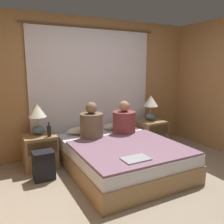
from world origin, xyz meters
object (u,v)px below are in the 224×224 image
bed (121,157)px  beer_bottle_on_left_stand (49,131)px  person_left_in_bed (92,124)px  handbag_on_floor (162,147)px  lamp_right (151,104)px  laptop_on_bed (136,159)px  backpack_on_floor (44,164)px  person_right_in_bed (124,121)px  nightstand_left (40,151)px  lamp_left (37,114)px  pillow_right (116,126)px  nightstand_right (152,134)px  pillow_left (82,130)px

bed → beer_bottle_on_left_stand: bearing=151.2°
person_left_in_bed → handbag_on_floor: (1.37, -0.15, -0.57)m
lamp_right → beer_bottle_on_left_stand: size_ratio=2.21×
laptop_on_bed → backpack_on_floor: bearing=135.5°
bed → person_right_in_bed: person_right_in_bed is taller
bed → handbag_on_floor: size_ratio=5.53×
nightstand_left → lamp_right: bearing=1.6°
lamp_left → laptop_on_bed: (0.91, -1.46, -0.40)m
beer_bottle_on_left_stand → handbag_on_floor: (2.05, -0.25, -0.52)m
lamp_left → handbag_on_floor: bearing=-11.5°
lamp_left → person_left_in_bed: 0.88m
person_left_in_bed → beer_bottle_on_left_stand: (-0.68, 0.09, -0.05)m
lamp_left → lamp_right: same height
beer_bottle_on_left_stand → pillow_right: bearing=11.4°
bed → pillow_right: pillow_right is taller
nightstand_left → backpack_on_floor: bearing=-95.5°
nightstand_left → beer_bottle_on_left_stand: (0.13, -0.13, 0.36)m
bed → nightstand_left: bearing=148.8°
nightstand_left → pillow_right: (1.46, 0.14, 0.22)m
nightstand_right → backpack_on_floor: (-2.27, -0.46, -0.03)m
handbag_on_floor → lamp_right: bearing=84.5°
person_right_in_bed → handbag_on_floor: 0.94m
bed → backpack_on_floor: bearing=169.4°
nightstand_left → laptop_on_bed: size_ratio=1.55×
laptop_on_bed → bed: bearing=74.8°
nightstand_left → handbag_on_floor: size_ratio=1.51×
pillow_right → person_right_in_bed: person_right_in_bed is taller
nightstand_left → lamp_left: (0.00, 0.06, 0.60)m
nightstand_left → backpack_on_floor: nightstand_left is taller
nightstand_left → pillow_right: size_ratio=1.01×
lamp_right → laptop_on_bed: size_ratio=1.46×
nightstand_right → lamp_right: bearing=90.0°
lamp_right → laptop_on_bed: (-1.31, -1.46, -0.40)m
pillow_left → laptop_on_bed: 1.54m
beer_bottle_on_left_stand → person_left_in_bed: bearing=-7.7°
pillow_left → person_left_in_bed: bearing=-82.7°
person_left_in_bed → person_right_in_bed: person_left_in_bed is taller
nightstand_left → backpack_on_floor: (-0.04, -0.46, -0.03)m
pillow_right → backpack_on_floor: size_ratio=1.24×
lamp_right → person_left_in_bed: bearing=-168.5°
bed → nightstand_right: nightstand_right is taller
pillow_left → person_right_in_bed: bearing=-28.4°
nightstand_left → laptop_on_bed: bearing=-56.8°
person_right_in_bed → laptop_on_bed: size_ratio=1.70×
pillow_left → backpack_on_floor: (-0.81, -0.59, -0.25)m
nightstand_left → person_left_in_bed: person_left_in_bed is taller
bed → lamp_left: bearing=146.5°
pillow_left → person_left_in_bed: person_left_in_bed is taller
pillow_right → backpack_on_floor: (-1.50, -0.59, -0.25)m
lamp_right → pillow_left: lamp_right is taller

